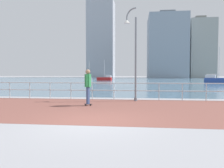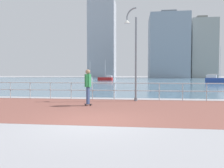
% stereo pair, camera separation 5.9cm
% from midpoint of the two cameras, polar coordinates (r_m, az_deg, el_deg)
% --- Properties ---
extents(ground, '(220.00, 220.00, 0.00)m').
position_cam_midpoint_polar(ground, '(47.25, 4.97, 0.68)').
color(ground, '#9E9EA3').
extents(brick_paving, '(28.00, 7.04, 0.01)m').
position_cam_midpoint_polar(brick_paving, '(10.31, -1.37, -6.35)').
color(brick_paving, brown).
rests_on(brick_paving, ground).
extents(harbor_water, '(180.00, 88.00, 0.00)m').
position_cam_midpoint_polar(harbor_water, '(58.64, 5.31, 1.06)').
color(harbor_water, slate).
rests_on(harbor_water, ground).
extents(waterfront_railing, '(25.25, 0.06, 1.07)m').
position_cam_midpoint_polar(waterfront_railing, '(13.70, 0.70, -1.00)').
color(waterfront_railing, '#B2BCC1').
rests_on(waterfront_railing, ground).
extents(lamppost, '(0.81, 0.37, 5.54)m').
position_cam_midpoint_polar(lamppost, '(13.11, 5.75, 8.99)').
color(lamppost, slate).
rests_on(lamppost, ground).
extents(skateboarder, '(0.41, 0.56, 1.85)m').
position_cam_midpoint_polar(skateboarder, '(11.05, -6.19, 0.06)').
color(skateboarder, black).
rests_on(skateboarder, ground).
extents(sailboat_teal, '(1.86, 3.17, 4.26)m').
position_cam_midpoint_polar(sailboat_teal, '(44.82, -5.72, 1.09)').
color(sailboat_teal, white).
rests_on(sailboat_teal, ground).
extents(sailboat_yellow, '(4.52, 3.16, 6.15)m').
position_cam_midpoint_polar(sailboat_yellow, '(40.47, 26.27, 0.92)').
color(sailboat_yellow, '#284799').
rests_on(sailboat_yellow, ground).
extents(sailboat_red, '(3.81, 1.76, 5.15)m').
position_cam_midpoint_polar(sailboat_red, '(53.81, -1.62, 1.45)').
color(sailboat_red, '#B21E1E').
rests_on(sailboat_red, ground).
extents(tower_brick, '(10.26, 16.48, 26.06)m').
position_cam_midpoint_polar(tower_brick, '(102.78, 22.08, 8.37)').
color(tower_brick, '#939993').
rests_on(tower_brick, ground).
extents(tower_concrete, '(15.09, 17.54, 27.17)m').
position_cam_midpoint_polar(tower_concrete, '(94.51, 14.34, 9.34)').
color(tower_concrete, '#8493A3').
rests_on(tower_concrete, ground).
extents(tower_glass, '(12.92, 11.48, 39.84)m').
position_cam_midpoint_polar(tower_glass, '(111.08, -2.56, 11.69)').
color(tower_glass, '#A3A8B2').
rests_on(tower_glass, ground).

